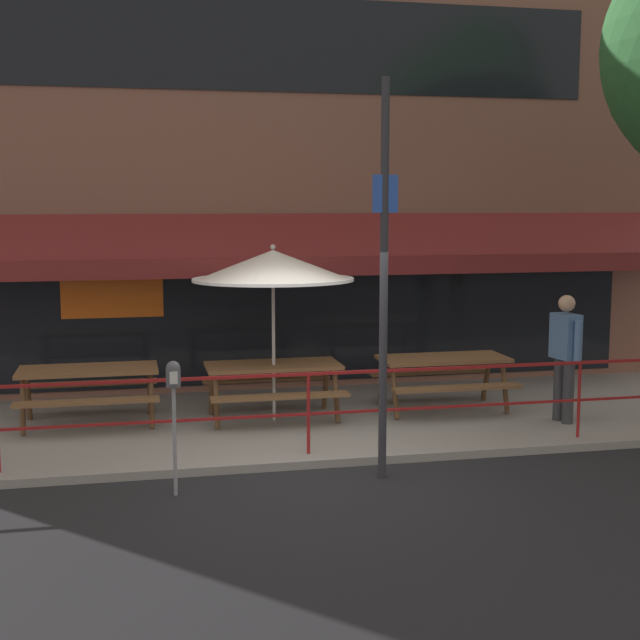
# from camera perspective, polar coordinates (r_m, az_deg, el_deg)

# --- Properties ---
(ground_plane) EXTENTS (120.00, 120.00, 0.00)m
(ground_plane) POSITION_cam_1_polar(r_m,az_deg,el_deg) (10.31, -0.40, -9.53)
(ground_plane) COLOR black
(patio_deck) EXTENTS (15.00, 4.00, 0.10)m
(patio_deck) POSITION_cam_1_polar(r_m,az_deg,el_deg) (12.19, -2.35, -6.58)
(patio_deck) COLOR gray
(patio_deck) RESTS_ON ground
(restaurant_building) EXTENTS (15.00, 1.60, 7.67)m
(restaurant_building) POSITION_cam_1_polar(r_m,az_deg,el_deg) (14.03, -4.03, 10.75)
(restaurant_building) COLOR brown
(restaurant_building) RESTS_ON ground
(patio_railing) EXTENTS (13.84, 0.04, 0.97)m
(patio_railing) POSITION_cam_1_polar(r_m,az_deg,el_deg) (10.39, -0.75, -4.84)
(patio_railing) COLOR maroon
(patio_railing) RESTS_ON patio_deck
(picnic_table_left) EXTENTS (1.80, 1.42, 0.76)m
(picnic_table_left) POSITION_cam_1_polar(r_m,az_deg,el_deg) (12.12, -14.60, -3.73)
(picnic_table_left) COLOR brown
(picnic_table_left) RESTS_ON patio_deck
(picnic_table_centre) EXTENTS (1.80, 1.42, 0.76)m
(picnic_table_centre) POSITION_cam_1_polar(r_m,az_deg,el_deg) (12.05, -3.02, -3.55)
(picnic_table_centre) COLOR brown
(picnic_table_centre) RESTS_ON patio_deck
(picnic_table_right) EXTENTS (1.80, 1.42, 0.76)m
(picnic_table_right) POSITION_cam_1_polar(r_m,az_deg,el_deg) (12.68, 7.86, -3.05)
(picnic_table_right) COLOR brown
(picnic_table_right) RESTS_ON patio_deck
(patio_umbrella_centre) EXTENTS (2.14, 2.14, 2.38)m
(patio_umbrella_centre) POSITION_cam_1_polar(r_m,az_deg,el_deg) (11.79, -3.03, 3.43)
(patio_umbrella_centre) COLOR #B7B2A8
(patio_umbrella_centre) RESTS_ON patio_deck
(pedestrian_walking) EXTENTS (0.30, 0.61, 1.71)m
(pedestrian_walking) POSITION_cam_1_polar(r_m,az_deg,el_deg) (12.28, 15.41, -1.95)
(pedestrian_walking) COLOR #333338
(pedestrian_walking) RESTS_ON patio_deck
(parking_meter_near) EXTENTS (0.15, 0.16, 1.42)m
(parking_meter_near) POSITION_cam_1_polar(r_m,az_deg,el_deg) (9.27, -9.36, -4.26)
(parking_meter_near) COLOR gray
(parking_meter_near) RESTS_ON ground
(street_sign_pole) EXTENTS (0.28, 0.09, 4.33)m
(street_sign_pole) POSITION_cam_1_polar(r_m,az_deg,el_deg) (9.61, 4.11, 2.72)
(street_sign_pole) COLOR #2D2D33
(street_sign_pole) RESTS_ON ground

